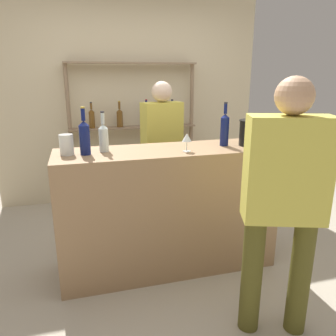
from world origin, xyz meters
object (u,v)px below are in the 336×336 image
at_px(wine_glass, 187,138).
at_px(customer_right, 284,195).
at_px(ice_bucket, 252,133).
at_px(counter_bottle_0, 85,137).
at_px(cork_jar, 67,145).
at_px(server_behind_counter, 162,145).
at_px(counter_bottle_2, 104,137).
at_px(counter_bottle_1, 225,129).

distance_m(wine_glass, customer_right, 0.90).
xyz_separation_m(wine_glass, ice_bucket, (0.60, 0.07, 0.00)).
bearing_deg(wine_glass, counter_bottle_0, 172.34).
bearing_deg(customer_right, cork_jar, 72.09).
height_order(ice_bucket, server_behind_counter, server_behind_counter).
bearing_deg(wine_glass, cork_jar, 171.71).
distance_m(ice_bucket, cork_jar, 1.51).
bearing_deg(counter_bottle_0, ice_bucket, -1.36).
distance_m(counter_bottle_0, customer_right, 1.45).
distance_m(counter_bottle_2, server_behind_counter, 0.99).
bearing_deg(counter_bottle_0, server_behind_counter, 44.38).
xyz_separation_m(ice_bucket, cork_jar, (-1.50, 0.06, -0.03)).
bearing_deg(ice_bucket, server_behind_counter, 125.75).
relative_size(counter_bottle_1, ice_bucket, 1.59).
relative_size(server_behind_counter, customer_right, 0.96).
distance_m(ice_bucket, customer_right, 0.93).
bearing_deg(ice_bucket, counter_bottle_2, 175.34).
xyz_separation_m(counter_bottle_2, server_behind_counter, (0.65, 0.71, -0.25)).
xyz_separation_m(counter_bottle_0, counter_bottle_1, (1.14, 0.02, 0.01)).
bearing_deg(cork_jar, counter_bottle_1, -0.22).
height_order(counter_bottle_0, ice_bucket, counter_bottle_0).
relative_size(counter_bottle_2, cork_jar, 2.02).
relative_size(counter_bottle_0, customer_right, 0.22).
relative_size(counter_bottle_0, counter_bottle_1, 0.98).
xyz_separation_m(wine_glass, customer_right, (0.35, -0.80, -0.21)).
bearing_deg(counter_bottle_2, wine_glass, -15.32).
relative_size(counter_bottle_0, wine_glass, 2.50).
relative_size(counter_bottle_1, customer_right, 0.22).
distance_m(counter_bottle_0, server_behind_counter, 1.14).
relative_size(ice_bucket, server_behind_counter, 0.14).
height_order(counter_bottle_2, wine_glass, counter_bottle_2).
height_order(counter_bottle_1, server_behind_counter, server_behind_counter).
xyz_separation_m(wine_glass, cork_jar, (-0.90, 0.13, -0.03)).
xyz_separation_m(ice_bucket, customer_right, (-0.26, -0.87, -0.22)).
height_order(ice_bucket, customer_right, customer_right).
xyz_separation_m(server_behind_counter, customer_right, (0.32, -1.67, 0.02)).
xyz_separation_m(counter_bottle_1, customer_right, (-0.03, -0.92, -0.25)).
bearing_deg(server_behind_counter, customer_right, -0.83).
relative_size(counter_bottle_1, cork_jar, 2.34).
distance_m(counter_bottle_0, wine_glass, 0.77).
bearing_deg(counter_bottle_2, ice_bucket, -4.66).
relative_size(counter_bottle_2, server_behind_counter, 0.20).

